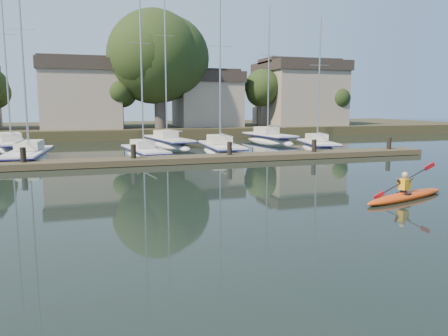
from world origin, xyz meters
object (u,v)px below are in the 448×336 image
object	(u,v)px
sailboat_1	(29,163)
dock	(183,159)
kayak	(406,195)
sailboat_5	(12,151)
sailboat_3	(221,155)
sailboat_2	(145,158)
sailboat_6	(168,147)
sailboat_4	(318,151)
sailboat_7	(269,143)

from	to	relation	value
sailboat_1	dock	bearing A→B (deg)	-18.75
kayak	sailboat_5	bearing A→B (deg)	106.23
sailboat_3	sailboat_5	xyz separation A→B (m)	(-15.34, 7.78, 0.01)
sailboat_2	sailboat_6	xyz separation A→B (m)	(3.07, 7.92, -0.02)
sailboat_4	sailboat_1	bearing A→B (deg)	-165.22
sailboat_3	sailboat_1	bearing A→B (deg)	-173.71
sailboat_5	sailboat_6	world-z (taller)	sailboat_6
sailboat_5	sailboat_6	size ratio (longest dim) A/B	0.96
sailboat_3	sailboat_7	distance (m)	11.48
dock	sailboat_4	bearing A→B (deg)	22.66
sailboat_5	sailboat_7	bearing A→B (deg)	-9.84
sailboat_3	dock	bearing A→B (deg)	-126.18
sailboat_2	sailboat_6	size ratio (longest dim) A/B	0.82
dock	sailboat_7	size ratio (longest dim) A/B	2.38
sailboat_3	sailboat_4	xyz separation A→B (m)	(8.27, 0.30, 0.01)
sailboat_4	sailboat_2	bearing A→B (deg)	-165.01
sailboat_3	kayak	bearing A→B (deg)	-80.81
dock	sailboat_4	world-z (taller)	sailboat_4
kayak	sailboat_4	world-z (taller)	sailboat_4
sailboat_4	sailboat_5	bearing A→B (deg)	174.35
sailboat_3	sailboat_7	size ratio (longest dim) A/B	0.94
kayak	sailboat_7	xyz separation A→B (m)	(5.63, 26.22, -0.39)
kayak	sailboat_1	world-z (taller)	sailboat_1
sailboat_1	sailboat_2	bearing A→B (deg)	7.19
dock	sailboat_6	world-z (taller)	sailboat_6
sailboat_1	sailboat_5	xyz separation A→B (m)	(-2.22, 8.54, -0.00)
dock	sailboat_5	size ratio (longest dim) A/B	2.19
sailboat_2	sailboat_4	bearing A→B (deg)	-5.45
dock	sailboat_4	xyz separation A→B (m)	(12.16, 5.08, -0.39)
dock	sailboat_2	xyz separation A→B (m)	(-1.82, 4.33, -0.37)
kayak	sailboat_5	xyz separation A→B (m)	(-17.26, 25.36, -0.37)
sailboat_1	sailboat_7	size ratio (longest dim) A/B	0.99
sailboat_1	sailboat_4	size ratio (longest dim) A/B	1.22
sailboat_3	sailboat_6	bearing A→B (deg)	112.38
kayak	sailboat_1	xyz separation A→B (m)	(-15.04, 16.82, -0.37)
sailboat_1	sailboat_2	size ratio (longest dim) A/B	1.07
sailboat_4	sailboat_7	bearing A→B (deg)	106.80
dock	sailboat_7	distance (m)	17.64
kayak	dock	xyz separation A→B (m)	(-5.81, 12.81, 0.02)
sailboat_3	sailboat_4	bearing A→B (deg)	5.01
sailboat_2	sailboat_1	bearing A→B (deg)	173.94
dock	sailboat_2	bearing A→B (deg)	112.82
sailboat_3	sailboat_2	bearing A→B (deg)	-172.55
kayak	sailboat_5	distance (m)	30.68
sailboat_1	sailboat_6	distance (m)	13.33
sailboat_3	sailboat_6	distance (m)	7.92
dock	sailboat_3	distance (m)	6.17
dock	sailboat_6	size ratio (longest dim) A/B	2.10
sailboat_2	sailboat_3	xyz separation A→B (m)	(5.71, 0.45, -0.04)
sailboat_6	kayak	bearing A→B (deg)	-88.69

